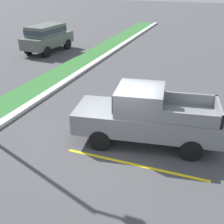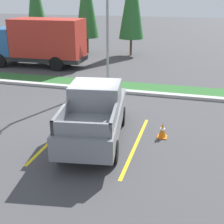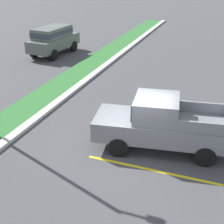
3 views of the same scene
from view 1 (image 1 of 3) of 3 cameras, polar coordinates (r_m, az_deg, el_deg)
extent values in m
plane|color=#424244|center=(10.45, 1.11, -6.59)|extent=(120.00, 120.00, 0.00)
cube|color=yellow|center=(9.49, 4.46, -10.43)|extent=(0.12, 4.80, 0.01)
cube|color=yellow|center=(12.06, 8.72, -2.14)|extent=(0.12, 4.80, 0.01)
cube|color=#B2B2AD|center=(12.76, -20.53, -1.60)|extent=(56.00, 0.40, 0.15)
cylinder|color=black|center=(10.04, -2.37, -5.56)|extent=(0.40, 0.79, 0.76)
cylinder|color=black|center=(11.48, -0.34, -1.22)|extent=(0.40, 0.79, 0.76)
cylinder|color=black|center=(9.85, 15.56, -7.28)|extent=(0.40, 0.79, 0.76)
cylinder|color=black|center=(11.32, 15.21, -2.63)|extent=(0.40, 0.79, 0.76)
cube|color=slate|center=(10.31, 7.12, -1.65)|extent=(2.70, 5.43, 0.76)
cube|color=slate|center=(9.99, 5.65, 2.58)|extent=(1.99, 1.86, 0.84)
cube|color=#2D3842|center=(10.08, 1.03, 3.22)|extent=(1.61, 0.31, 0.63)
cube|color=slate|center=(9.30, 15.74, -1.54)|extent=(0.40, 1.89, 0.44)
cube|color=slate|center=(10.85, 15.36, 2.52)|extent=(0.40, 1.89, 0.44)
cube|color=slate|center=(10.18, 20.57, 0.19)|extent=(1.79, 0.38, 0.44)
cube|color=silver|center=(10.87, -6.45, -1.51)|extent=(1.81, 0.44, 0.28)
cylinder|color=black|center=(25.31, -12.23, 13.48)|extent=(0.82, 0.32, 0.80)
cylinder|color=black|center=(24.35, -8.92, 13.27)|extent=(0.82, 0.32, 0.80)
cylinder|color=black|center=(23.19, -16.37, 11.92)|extent=(0.82, 0.32, 0.80)
cylinder|color=black|center=(22.14, -12.93, 11.67)|extent=(0.82, 0.32, 0.80)
cube|color=#565B56|center=(23.61, -12.69, 13.86)|extent=(4.72, 2.16, 0.84)
cube|color=#565B56|center=(23.35, -13.11, 15.69)|extent=(3.21, 1.90, 0.76)
cube|color=#2D3842|center=(23.35, -13.10, 15.65)|extent=(3.25, 1.94, 0.36)
cube|color=orange|center=(12.96, 5.87, 0.18)|extent=(0.36, 0.36, 0.04)
cone|color=orange|center=(12.83, 5.93, 1.39)|extent=(0.28, 0.28, 0.56)
cylinder|color=white|center=(12.82, 5.93, 1.50)|extent=(0.19, 0.19, 0.07)
camera|label=2|loc=(14.63, 55.60, 13.53)|focal=49.76mm
camera|label=3|loc=(2.02, -159.64, 7.73)|focal=51.29mm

